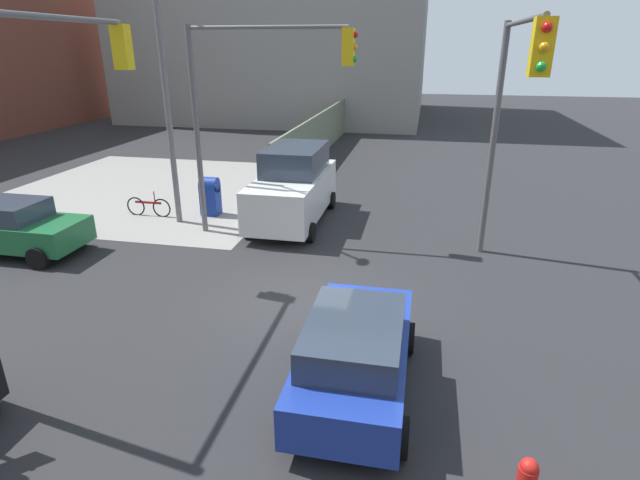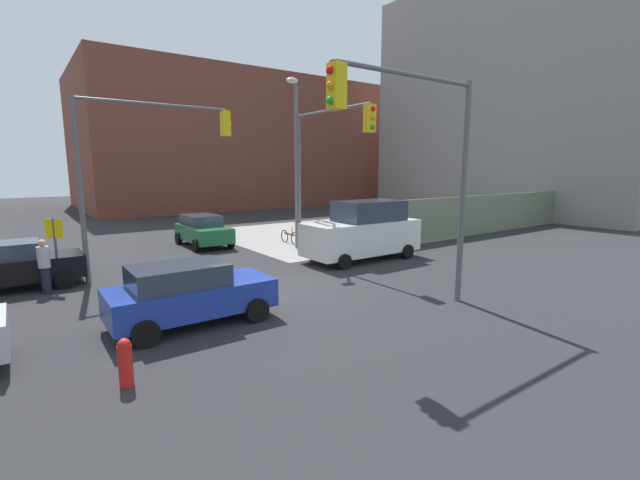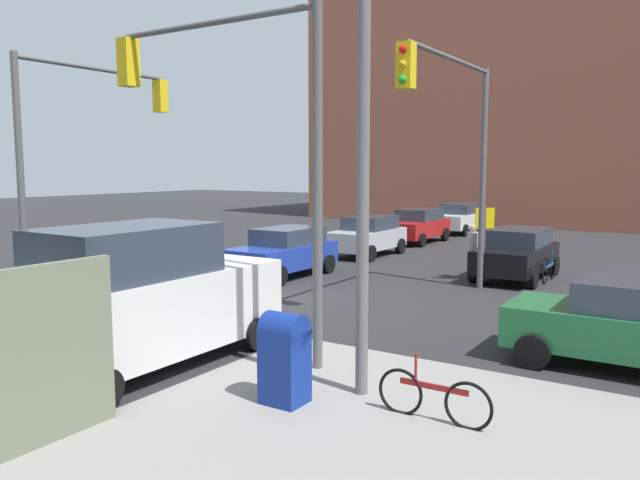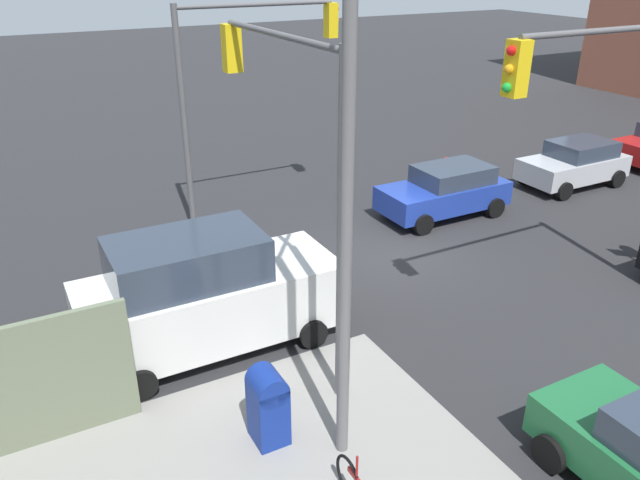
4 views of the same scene
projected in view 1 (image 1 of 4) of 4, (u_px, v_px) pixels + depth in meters
The scene contains 13 objects.
ground_plane at pixel (303, 306), 12.05m from camera, with size 120.00×120.00×0.00m, color #28282B.
sidewalk_corner at pixel (152, 189), 21.96m from camera, with size 12.00×12.00×0.01m, color gray.
construction_fence at pixel (322, 133), 28.81m from camera, with size 20.34×0.12×2.40m, color slate.
smokestack at pixel (7, 13), 38.84m from camera, with size 1.80×1.80×16.65m, color brown.
traffic_signal_nw_corner at pixel (33, 117), 9.14m from camera, with size 5.80×0.36×6.50m.
traffic_signal_se_corner at pixel (509, 103), 11.87m from camera, with size 5.15×0.36×6.50m.
traffic_signal_ne_corner at pixel (254, 91), 14.97m from camera, with size 0.36×5.17×6.50m.
street_lamp_corner at pixel (170, 86), 15.94m from camera, with size 1.80×2.22×8.00m.
mailbox_blue at pixel (210, 195), 18.38m from camera, with size 0.56×0.64×1.43m.
hatchback_green at pixel (14, 227), 14.89m from camera, with size 2.02×3.99×1.62m.
coupe_blue at pixel (356, 352), 8.77m from camera, with size 4.16×2.02×1.62m.
van_white_delivery at pixel (294, 186), 17.55m from camera, with size 5.40×2.32×2.62m.
bicycle_leaning_on_fence at pixel (149, 207), 18.40m from camera, with size 0.05×1.75×0.97m.
Camera 1 is at (-10.35, -2.56, 5.86)m, focal length 28.00 mm.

